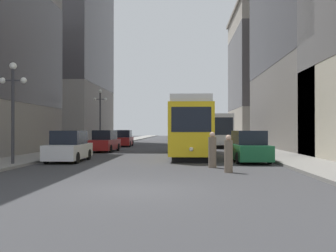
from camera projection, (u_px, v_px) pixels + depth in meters
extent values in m
plane|color=#38383A|center=(135.00, 190.00, 11.60)|extent=(200.00, 200.00, 0.00)
cube|color=gray|center=(115.00, 142.00, 51.93)|extent=(3.13, 120.00, 0.15)
cube|color=gray|center=(232.00, 143.00, 51.20)|extent=(3.13, 120.00, 0.15)
cube|color=black|center=(190.00, 153.00, 26.85)|extent=(2.30, 11.80, 0.35)
cube|color=gold|center=(190.00, 129.00, 26.87)|extent=(2.70, 12.83, 3.10)
cube|color=black|center=(190.00, 120.00, 26.87)|extent=(2.72, 12.32, 1.08)
cube|color=silver|center=(190.00, 105.00, 26.88)|extent=(2.49, 12.57, 0.44)
cube|color=black|center=(191.00, 119.00, 20.50)|extent=(2.21, 0.10, 1.40)
sphere|color=#F2EACC|center=(191.00, 149.00, 20.41)|extent=(0.24, 0.24, 0.24)
cube|color=black|center=(215.00, 145.00, 41.61)|extent=(2.47, 10.64, 0.35)
cube|color=silver|center=(215.00, 129.00, 41.63)|extent=(2.88, 11.57, 3.10)
cube|color=black|center=(215.00, 125.00, 41.63)|extent=(2.90, 11.11, 1.30)
cube|color=black|center=(221.00, 126.00, 35.90)|extent=(2.31, 0.14, 1.71)
cylinder|color=black|center=(114.00, 144.00, 39.97)|extent=(0.21, 0.65, 0.64)
cylinder|color=black|center=(118.00, 143.00, 42.96)|extent=(0.21, 0.65, 0.64)
cylinder|color=black|center=(130.00, 144.00, 39.97)|extent=(0.21, 0.65, 0.64)
cylinder|color=black|center=(132.00, 143.00, 42.96)|extent=(0.21, 0.65, 0.64)
cube|color=maroon|center=(124.00, 141.00, 41.47)|extent=(2.01, 4.89, 0.84)
cube|color=black|center=(124.00, 134.00, 41.59)|extent=(1.70, 2.72, 0.80)
cylinder|color=black|center=(90.00, 149.00, 30.35)|extent=(0.21, 0.65, 0.64)
cylinder|color=black|center=(99.00, 147.00, 33.05)|extent=(0.21, 0.65, 0.64)
cylinder|color=black|center=(110.00, 149.00, 30.18)|extent=(0.21, 0.65, 0.64)
cylinder|color=black|center=(118.00, 147.00, 32.88)|extent=(0.21, 0.65, 0.64)
cube|color=maroon|center=(105.00, 145.00, 31.62)|extent=(2.03, 4.47, 0.84)
cube|color=black|center=(105.00, 135.00, 31.74)|extent=(1.71, 2.49, 0.80)
cylinder|color=black|center=(257.00, 155.00, 23.15)|extent=(0.20, 0.65, 0.64)
cylinder|color=black|center=(269.00, 158.00, 20.12)|extent=(0.20, 0.65, 0.64)
cylinder|color=black|center=(229.00, 155.00, 23.17)|extent=(0.20, 0.65, 0.64)
cylinder|color=black|center=(238.00, 158.00, 20.14)|extent=(0.20, 0.65, 0.64)
cube|color=#14512D|center=(248.00, 151.00, 21.65)|extent=(1.96, 4.94, 0.84)
cube|color=black|center=(248.00, 138.00, 21.54)|extent=(1.67, 2.74, 0.80)
cylinder|color=black|center=(46.00, 158.00, 20.53)|extent=(0.19, 0.64, 0.64)
cylinder|color=black|center=(62.00, 154.00, 23.26)|extent=(0.19, 0.64, 0.64)
cylinder|color=black|center=(77.00, 158.00, 20.48)|extent=(0.19, 0.64, 0.64)
cylinder|color=black|center=(89.00, 154.00, 23.21)|extent=(0.19, 0.64, 0.64)
cube|color=silver|center=(69.00, 151.00, 21.87)|extent=(1.88, 4.43, 0.84)
cube|color=black|center=(69.00, 137.00, 21.99)|extent=(1.63, 2.45, 0.80)
cylinder|color=#6B5B4C|center=(212.00, 152.00, 18.32)|extent=(0.40, 0.40, 1.51)
sphere|color=tan|center=(212.00, 135.00, 18.33)|extent=(0.27, 0.27, 0.27)
cylinder|color=#6B5B4C|center=(228.00, 156.00, 16.27)|extent=(0.37, 0.37, 1.41)
sphere|color=tan|center=(228.00, 138.00, 16.27)|extent=(0.25, 0.25, 0.25)
cylinder|color=#333338|center=(13.00, 116.00, 18.85)|extent=(0.16, 0.16, 4.82)
sphere|color=white|center=(13.00, 66.00, 18.87)|extent=(0.36, 0.36, 0.36)
sphere|color=white|center=(2.00, 80.00, 18.89)|extent=(0.31, 0.31, 0.31)
sphere|color=white|center=(24.00, 80.00, 18.84)|extent=(0.31, 0.31, 0.31)
cube|color=#333338|center=(13.00, 80.00, 18.87)|extent=(1.10, 0.06, 0.06)
cylinder|color=#333338|center=(100.00, 120.00, 38.31)|extent=(0.16, 0.16, 5.53)
sphere|color=white|center=(100.00, 91.00, 38.34)|extent=(0.36, 0.36, 0.36)
sphere|color=white|center=(95.00, 99.00, 38.36)|extent=(0.31, 0.31, 0.31)
sphere|color=white|center=(105.00, 99.00, 38.31)|extent=(0.31, 0.31, 0.31)
cube|color=#333338|center=(100.00, 99.00, 38.33)|extent=(1.10, 0.06, 0.06)
cube|color=gray|center=(51.00, 32.00, 50.52)|extent=(13.99, 17.11, 30.28)
cube|color=#423F43|center=(51.00, 21.00, 50.53)|extent=(14.03, 17.15, 18.17)
cube|color=#A89E8E|center=(283.00, 78.00, 60.47)|extent=(15.75, 16.94, 20.70)
cube|color=#544F4E|center=(283.00, 71.00, 60.48)|extent=(15.79, 16.98, 12.42)
cube|color=gray|center=(282.00, 13.00, 60.57)|extent=(16.35, 17.54, 0.50)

